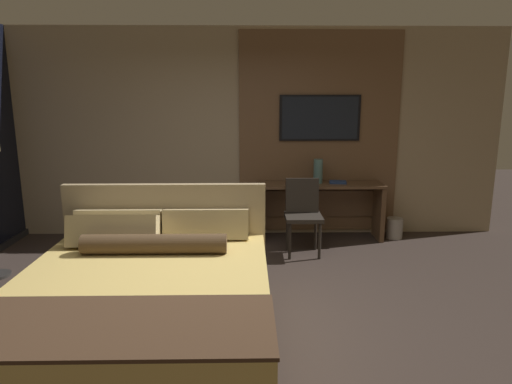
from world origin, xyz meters
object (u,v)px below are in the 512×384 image
object	(u,v)px
vase_tall	(318,171)
waste_bin	(394,228)
bed	(144,304)
tv	(320,118)
book	(338,182)
desk_chair	(303,209)
desk	(320,201)

from	to	relation	value
vase_tall	waste_bin	world-z (taller)	vase_tall
bed	tv	world-z (taller)	tv
vase_tall	book	xyz separation A→B (m)	(0.26, -0.02, -0.15)
tv	waste_bin	world-z (taller)	tv
desk_chair	waste_bin	distance (m)	1.49
bed	vase_tall	bearing A→B (deg)	57.04
book	waste_bin	size ratio (longest dim) A/B	0.86
vase_tall	book	distance (m)	0.30
desk	vase_tall	distance (m)	0.42
tv	waste_bin	bearing A→B (deg)	-12.40
bed	desk	xyz separation A→B (m)	(1.78, 2.70, 0.17)
desk	book	xyz separation A→B (m)	(0.23, -0.03, 0.27)
bed	desk_chair	distance (m)	2.60
book	waste_bin	bearing A→B (deg)	-0.57
bed	book	world-z (taller)	bed
vase_tall	bed	bearing A→B (deg)	-122.96
desk	book	distance (m)	0.36
tv	vase_tall	distance (m)	0.72
tv	desk_chair	world-z (taller)	tv
desk_chair	book	size ratio (longest dim) A/B	3.82
vase_tall	waste_bin	bearing A→B (deg)	-1.68
desk_chair	vase_tall	world-z (taller)	vase_tall
bed	waste_bin	xyz separation A→B (m)	(2.81, 2.66, -0.20)
vase_tall	waste_bin	distance (m)	1.32
bed	waste_bin	distance (m)	3.88
desk_chair	waste_bin	size ratio (longest dim) A/B	3.27
tv	desk_chair	bearing A→B (deg)	-111.27
tv	vase_tall	world-z (taller)	tv
vase_tall	waste_bin	size ratio (longest dim) A/B	1.14
book	tv	bearing A→B (deg)	136.65
desk_chair	vase_tall	distance (m)	0.73
bed	vase_tall	world-z (taller)	bed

